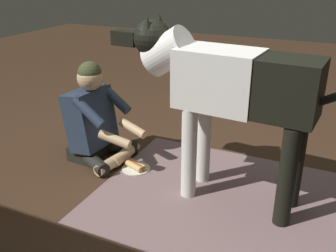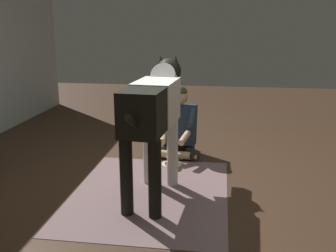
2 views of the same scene
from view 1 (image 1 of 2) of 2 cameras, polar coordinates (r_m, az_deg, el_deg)
name	(u,v)px [view 1 (image 1 of 2)]	position (r m, az deg, el deg)	size (l,w,h in m)	color
ground_plane	(212,181)	(3.06, 6.51, -8.06)	(12.65, 12.65, 0.00)	#3D281A
area_rug	(223,198)	(2.85, 8.21, -10.51)	(1.80, 1.46, 0.01)	#785E5F
person_sitting_on_floor	(95,121)	(3.27, -10.75, 0.74)	(0.66, 0.58, 0.85)	black
large_dog	(226,87)	(2.55, 8.66, 5.78)	(1.66, 0.42, 1.25)	silver
hot_dog_on_plate	(136,167)	(3.19, -4.77, -6.02)	(0.23, 0.23, 0.06)	silver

